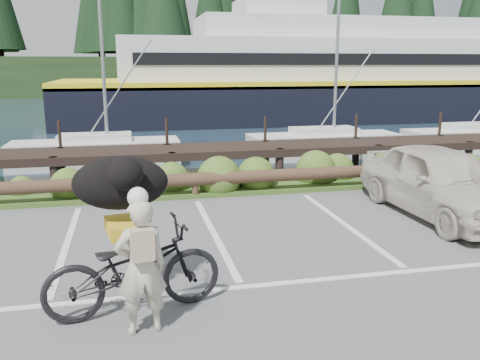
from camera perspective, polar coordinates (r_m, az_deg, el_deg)
The scene contains 8 objects.
ground at distance 7.66m, azimuth -0.46°, elevation -10.72°, with size 72.00×72.00×0.00m, color #525254.
harbor_backdrop at distance 85.35m, azimuth -11.35°, elevation 10.58°, with size 170.00×160.00×30.00m.
vegetation_strip at distance 12.62m, azimuth -5.45°, elevation -1.00°, with size 34.00×1.60×0.10m, color #3D5B21.
log_rail at distance 11.95m, azimuth -5.03°, elevation -2.02°, with size 32.00×0.30×0.60m, color #443021, non-canonical shape.
bicycle at distance 6.54m, azimuth -11.85°, elevation -9.74°, with size 0.77×2.22×1.16m, color black.
cyclist at distance 5.98m, azimuth -11.05°, elevation -9.59°, with size 0.59×0.38×1.61m, color beige.
dog at distance 6.92m, azimuth -13.27°, elevation -0.31°, with size 1.26×0.61×0.73m, color black.
parked_car at distance 11.19m, azimuth 21.54°, elevation -0.09°, with size 1.72×4.28×1.46m, color beige.
Camera 1 is at (-1.45, -6.86, 3.07)m, focal length 38.00 mm.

